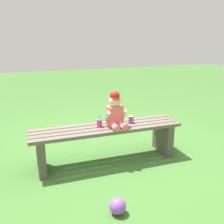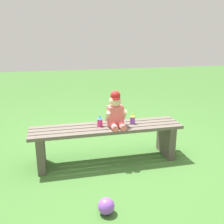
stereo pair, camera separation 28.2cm
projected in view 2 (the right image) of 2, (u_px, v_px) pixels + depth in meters
ground_plane at (107, 160)px, 3.03m from camera, size 16.00×16.00×0.00m
park_bench at (107, 137)px, 2.95m from camera, size 1.71×0.38×0.42m
child_figure at (116, 111)px, 2.87m from camera, size 0.23×0.27×0.40m
sippy_cup_left at (100, 121)px, 2.90m from camera, size 0.06×0.06×0.12m
sippy_cup_right at (133, 119)px, 2.98m from camera, size 0.06×0.06×0.12m
toy_ball at (106, 206)px, 2.12m from camera, size 0.14×0.14×0.14m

